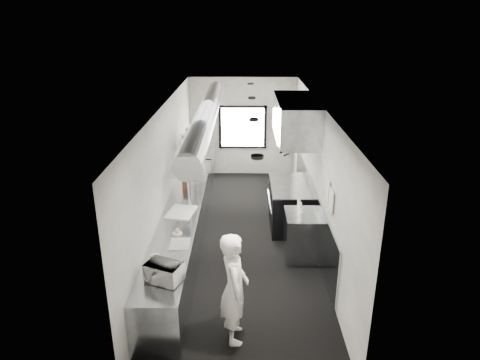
{
  "coord_description": "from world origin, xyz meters",
  "views": [
    {
      "loc": [
        0.03,
        -8.07,
        4.41
      ],
      "look_at": [
        -0.04,
        -0.2,
        1.39
      ],
      "focal_mm": 32.48,
      "sensor_mm": 36.0,
      "label": 1
    }
  ],
  "objects_px": {
    "deli_tub_a": "(152,266)",
    "small_plate": "(177,233)",
    "line_cook": "(234,288)",
    "squeeze_bottle_b": "(301,213)",
    "squeeze_bottle_c": "(299,210)",
    "knife_block": "(185,182)",
    "plate_stack_a": "(182,158)",
    "squeeze_bottle_a": "(300,217)",
    "plate_stack_d": "(190,136)",
    "far_work_table": "(201,168)",
    "prep_counter": "(183,230)",
    "plate_stack_c": "(188,143)",
    "cutting_board": "(181,212)",
    "squeeze_bottle_d": "(300,207)",
    "pass_shelf": "(188,154)",
    "range": "(289,204)",
    "plate_stack_b": "(186,149)",
    "exhaust_hood": "(296,119)",
    "squeeze_bottle_e": "(299,203)",
    "bottle_station": "(302,235)",
    "deli_tub_b": "(155,258)",
    "microwave": "(164,272)"
  },
  "relations": [
    {
      "from": "plate_stack_c",
      "to": "squeeze_bottle_d",
      "type": "distance_m",
      "value": 2.97
    },
    {
      "from": "deli_tub_a",
      "to": "knife_block",
      "type": "relative_size",
      "value": 0.5
    },
    {
      "from": "plate_stack_a",
      "to": "squeeze_bottle_a",
      "type": "distance_m",
      "value": 2.64
    },
    {
      "from": "exhaust_hood",
      "to": "squeeze_bottle_e",
      "type": "xyz_separation_m",
      "value": [
        0.01,
        -1.08,
        -1.41
      ]
    },
    {
      "from": "line_cook",
      "to": "plate_stack_d",
      "type": "relative_size",
      "value": 4.66
    },
    {
      "from": "line_cook",
      "to": "plate_stack_c",
      "type": "xyz_separation_m",
      "value": [
        -1.11,
        4.1,
        0.92
      ]
    },
    {
      "from": "far_work_table",
      "to": "plate_stack_d",
      "type": "distance_m",
      "value": 1.96
    },
    {
      "from": "squeeze_bottle_e",
      "to": "plate_stack_b",
      "type": "bearing_deg",
      "value": 154.11
    },
    {
      "from": "pass_shelf",
      "to": "plate_stack_d",
      "type": "bearing_deg",
      "value": 92.3
    },
    {
      "from": "line_cook",
      "to": "small_plate",
      "type": "bearing_deg",
      "value": 29.07
    },
    {
      "from": "exhaust_hood",
      "to": "microwave",
      "type": "xyz_separation_m",
      "value": [
        -2.17,
        -3.59,
        -1.35
      ]
    },
    {
      "from": "plate_stack_b",
      "to": "deli_tub_a",
      "type": "bearing_deg",
      "value": -92.03
    },
    {
      "from": "squeeze_bottle_d",
      "to": "bottle_station",
      "type": "bearing_deg",
      "value": -72.46
    },
    {
      "from": "plate_stack_a",
      "to": "squeeze_bottle_e",
      "type": "height_order",
      "value": "plate_stack_a"
    },
    {
      "from": "prep_counter",
      "to": "plate_stack_c",
      "type": "xyz_separation_m",
      "value": [
        -0.05,
        1.63,
        1.31
      ]
    },
    {
      "from": "cutting_board",
      "to": "squeeze_bottle_b",
      "type": "bearing_deg",
      "value": -4.56
    },
    {
      "from": "pass_shelf",
      "to": "plate_stack_a",
      "type": "bearing_deg",
      "value": -90.32
    },
    {
      "from": "far_work_table",
      "to": "plate_stack_d",
      "type": "bearing_deg",
      "value": -92.74
    },
    {
      "from": "prep_counter",
      "to": "bottle_station",
      "type": "xyz_separation_m",
      "value": [
        2.3,
        -0.2,
        0.0
      ]
    },
    {
      "from": "exhaust_hood",
      "to": "squeeze_bottle_d",
      "type": "relative_size",
      "value": 12.47
    },
    {
      "from": "prep_counter",
      "to": "plate_stack_b",
      "type": "distance_m",
      "value": 1.79
    },
    {
      "from": "knife_block",
      "to": "plate_stack_b",
      "type": "distance_m",
      "value": 0.72
    },
    {
      "from": "deli_tub_b",
      "to": "bottle_station",
      "type": "bearing_deg",
      "value": 34.16
    },
    {
      "from": "squeeze_bottle_c",
      "to": "plate_stack_b",
      "type": "bearing_deg",
      "value": 147.14
    },
    {
      "from": "far_work_table",
      "to": "squeeze_bottle_a",
      "type": "bearing_deg",
      "value": -62.26
    },
    {
      "from": "pass_shelf",
      "to": "line_cook",
      "type": "xyz_separation_m",
      "value": [
        1.1,
        -3.97,
        -0.7
      ]
    },
    {
      "from": "line_cook",
      "to": "small_plate",
      "type": "distance_m",
      "value": 1.79
    },
    {
      "from": "line_cook",
      "to": "cutting_board",
      "type": "bearing_deg",
      "value": 19.23
    },
    {
      "from": "squeeze_bottle_c",
      "to": "squeeze_bottle_d",
      "type": "distance_m",
      "value": 0.16
    },
    {
      "from": "pass_shelf",
      "to": "squeeze_bottle_e",
      "type": "bearing_deg",
      "value": -30.97
    },
    {
      "from": "line_cook",
      "to": "knife_block",
      "type": "bearing_deg",
      "value": 12.46
    },
    {
      "from": "far_work_table",
      "to": "squeeze_bottle_a",
      "type": "distance_m",
      "value": 4.78
    },
    {
      "from": "small_plate",
      "to": "plate_stack_b",
      "type": "distance_m",
      "value": 2.38
    },
    {
      "from": "plate_stack_b",
      "to": "plate_stack_d",
      "type": "distance_m",
      "value": 1.0
    },
    {
      "from": "far_work_table",
      "to": "squeeze_bottle_d",
      "type": "bearing_deg",
      "value": -59.08
    },
    {
      "from": "plate_stack_d",
      "to": "squeeze_bottle_b",
      "type": "relative_size",
      "value": 1.98
    },
    {
      "from": "plate_stack_c",
      "to": "squeeze_bottle_a",
      "type": "relative_size",
      "value": 2.01
    },
    {
      "from": "squeeze_bottle_b",
      "to": "squeeze_bottle_c",
      "type": "relative_size",
      "value": 0.95
    },
    {
      "from": "deli_tub_a",
      "to": "small_plate",
      "type": "xyz_separation_m",
      "value": [
        0.21,
        1.11,
        -0.04
      ]
    },
    {
      "from": "pass_shelf",
      "to": "plate_stack_d",
      "type": "height_order",
      "value": "plate_stack_d"
    },
    {
      "from": "far_work_table",
      "to": "small_plate",
      "type": "xyz_separation_m",
      "value": [
        0.05,
        -4.69,
        0.46
      ]
    },
    {
      "from": "plate_stack_b",
      "to": "squeeze_bottle_e",
      "type": "distance_m",
      "value": 2.66
    },
    {
      "from": "prep_counter",
      "to": "pass_shelf",
      "type": "relative_size",
      "value": 2.0
    },
    {
      "from": "far_work_table",
      "to": "squeeze_bottle_c",
      "type": "height_order",
      "value": "squeeze_bottle_c"
    },
    {
      "from": "prep_counter",
      "to": "deli_tub_a",
      "type": "distance_m",
      "value": 2.16
    },
    {
      "from": "squeeze_bottle_e",
      "to": "prep_counter",
      "type": "bearing_deg",
      "value": -176.89
    },
    {
      "from": "range",
      "to": "plate_stack_d",
      "type": "distance_m",
      "value": 2.79
    },
    {
      "from": "deli_tub_a",
      "to": "squeeze_bottle_c",
      "type": "relative_size",
      "value": 0.67
    },
    {
      "from": "range",
      "to": "knife_block",
      "type": "xyz_separation_m",
      "value": [
        -2.28,
        -0.06,
        0.56
      ]
    },
    {
      "from": "small_plate",
      "to": "squeeze_bottle_b",
      "type": "relative_size",
      "value": 0.93
    }
  ]
}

